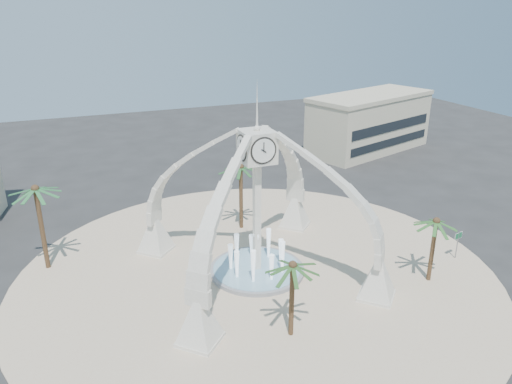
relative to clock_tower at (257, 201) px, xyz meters
name	(u,v)px	position (x,y,z in m)	size (l,w,h in m)	color
ground	(257,272)	(0.00, 0.00, -6.49)	(140.00, 140.00, 0.00)	#282828
plaza	(257,272)	(0.00, 0.00, -6.46)	(40.00, 40.00, 0.06)	#C7B294
clock_tower	(257,201)	(0.00, 0.00, 0.00)	(17.94, 17.94, 16.30)	silver
fountain	(257,269)	(0.00, 0.00, -6.20)	(8.00, 8.00, 3.62)	gray
building_ne	(369,122)	(30.00, 28.00, -2.18)	(21.87, 14.17, 8.60)	#BEB495
palm_east	(436,222)	(12.58, -6.54, -1.24)	(4.94, 4.94, 6.03)	brown
palm_west	(35,190)	(-16.36, 7.52, 0.66)	(4.15, 4.15, 8.07)	brown
palm_north	(241,168)	(1.91, 8.78, -0.10)	(4.14, 4.14, 7.26)	brown
palm_south	(293,266)	(-1.08, -8.73, -1.12)	(4.65, 4.65, 6.13)	brown
street_sign	(458,239)	(17.28, -4.51, -4.56)	(0.97, 0.23, 2.69)	slate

